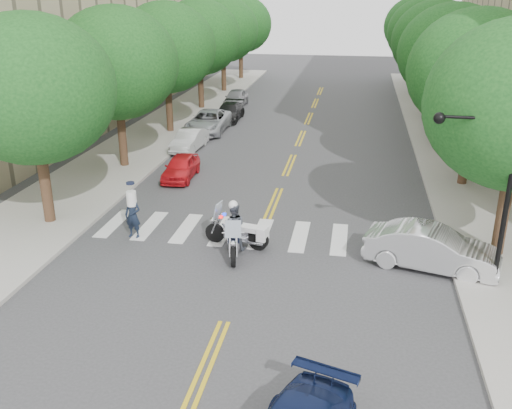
% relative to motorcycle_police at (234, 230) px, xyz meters
% --- Properties ---
extents(ground, '(140.00, 140.00, 0.00)m').
position_rel_motorcycle_police_xyz_m(ground, '(0.69, -4.56, -0.94)').
color(ground, '#38383A').
rests_on(ground, ground).
extents(sidewalk_left, '(5.00, 60.00, 0.15)m').
position_rel_motorcycle_police_xyz_m(sidewalk_left, '(-8.81, 17.44, -0.86)').
color(sidewalk_left, '#9E9991').
rests_on(sidewalk_left, ground).
extents(sidewalk_right, '(5.00, 60.00, 0.15)m').
position_rel_motorcycle_police_xyz_m(sidewalk_right, '(10.19, 17.44, -0.86)').
color(sidewalk_right, '#9E9991').
rests_on(sidewalk_right, ground).
extents(tree_l_0, '(6.40, 6.40, 8.45)m').
position_rel_motorcycle_police_xyz_m(tree_l_0, '(-8.11, 1.44, 4.62)').
color(tree_l_0, '#382316').
rests_on(tree_l_0, ground).
extents(tree_l_1, '(6.40, 6.40, 8.45)m').
position_rel_motorcycle_police_xyz_m(tree_l_1, '(-8.11, 9.44, 4.62)').
color(tree_l_1, '#382316').
rests_on(tree_l_1, ground).
extents(tree_l_2, '(6.40, 6.40, 8.45)m').
position_rel_motorcycle_police_xyz_m(tree_l_2, '(-8.11, 17.44, 4.62)').
color(tree_l_2, '#382316').
rests_on(tree_l_2, ground).
extents(tree_l_3, '(6.40, 6.40, 8.45)m').
position_rel_motorcycle_police_xyz_m(tree_l_3, '(-8.11, 25.44, 4.62)').
color(tree_l_3, '#382316').
rests_on(tree_l_3, ground).
extents(tree_l_4, '(6.40, 6.40, 8.45)m').
position_rel_motorcycle_police_xyz_m(tree_l_4, '(-8.11, 33.44, 4.62)').
color(tree_l_4, '#382316').
rests_on(tree_l_4, ground).
extents(tree_l_5, '(6.40, 6.40, 8.45)m').
position_rel_motorcycle_police_xyz_m(tree_l_5, '(-8.11, 41.44, 4.62)').
color(tree_l_5, '#382316').
rests_on(tree_l_5, ground).
extents(tree_r_1, '(6.40, 6.40, 8.45)m').
position_rel_motorcycle_police_xyz_m(tree_r_1, '(9.49, 9.44, 4.62)').
color(tree_r_1, '#382316').
rests_on(tree_r_1, ground).
extents(tree_r_2, '(6.40, 6.40, 8.45)m').
position_rel_motorcycle_police_xyz_m(tree_r_2, '(9.49, 17.44, 4.62)').
color(tree_r_2, '#382316').
rests_on(tree_r_2, ground).
extents(tree_r_3, '(6.40, 6.40, 8.45)m').
position_rel_motorcycle_police_xyz_m(tree_r_3, '(9.49, 25.44, 4.62)').
color(tree_r_3, '#382316').
rests_on(tree_r_3, ground).
extents(tree_r_4, '(6.40, 6.40, 8.45)m').
position_rel_motorcycle_police_xyz_m(tree_r_4, '(9.49, 33.44, 4.62)').
color(tree_r_4, '#382316').
rests_on(tree_r_4, ground).
extents(tree_r_5, '(6.40, 6.40, 8.45)m').
position_rel_motorcycle_police_xyz_m(tree_r_5, '(9.49, 41.44, 4.62)').
color(tree_r_5, '#382316').
rests_on(tree_r_5, ground).
extents(traffic_signal_pole, '(2.82, 0.42, 6.00)m').
position_rel_motorcycle_police_xyz_m(traffic_signal_pole, '(8.41, -1.06, 2.79)').
color(traffic_signal_pole, black).
rests_on(traffic_signal_pole, ground).
extents(motorcycle_police, '(0.98, 2.57, 2.11)m').
position_rel_motorcycle_police_xyz_m(motorcycle_police, '(0.00, 0.00, 0.00)').
color(motorcycle_police, black).
rests_on(motorcycle_police, ground).
extents(motorcycle_parked, '(2.54, 0.96, 1.66)m').
position_rel_motorcycle_police_xyz_m(motorcycle_parked, '(0.18, 0.62, -0.36)').
color(motorcycle_parked, black).
rests_on(motorcycle_parked, ground).
extents(officer_standing, '(0.74, 0.56, 1.84)m').
position_rel_motorcycle_police_xyz_m(officer_standing, '(-4.17, 0.77, -0.02)').
color(officer_standing, black).
rests_on(officer_standing, ground).
extents(convertible, '(4.82, 2.71, 1.50)m').
position_rel_motorcycle_police_xyz_m(convertible, '(6.99, 0.06, -0.18)').
color(convertible, silver).
rests_on(convertible, ground).
extents(parked_car_a, '(1.54, 3.57, 1.20)m').
position_rel_motorcycle_police_xyz_m(parked_car_a, '(-4.51, 8.14, -0.33)').
color(parked_car_a, red).
rests_on(parked_car_a, ground).
extents(parked_car_b, '(1.53, 3.83, 1.24)m').
position_rel_motorcycle_police_xyz_m(parked_car_b, '(-5.61, 13.44, -0.32)').
color(parked_car_b, silver).
rests_on(parked_car_b, ground).
extents(parked_car_c, '(2.45, 5.20, 1.44)m').
position_rel_motorcycle_police_xyz_m(parked_car_c, '(-5.61, 18.05, -0.22)').
color(parked_car_c, '#AFB1B7').
rests_on(parked_car_c, ground).
extents(parked_car_d, '(1.74, 4.26, 1.24)m').
position_rel_motorcycle_police_xyz_m(parked_car_d, '(-5.04, 21.84, -0.32)').
color(parked_car_d, black).
rests_on(parked_car_d, ground).
extents(parked_car_e, '(1.75, 4.10, 1.38)m').
position_rel_motorcycle_police_xyz_m(parked_car_e, '(-5.61, 27.00, -0.24)').
color(parked_car_e, gray).
rests_on(parked_car_e, ground).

